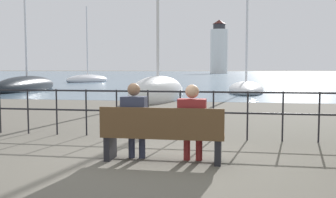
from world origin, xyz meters
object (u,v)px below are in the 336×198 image
object	(u,v)px
sailboat_1	(246,88)
harbor_lighthouse	(219,49)
seated_person_right	(192,120)
sailboat_3	(27,86)
park_bench	(162,135)
sailboat_0	(158,92)
seated_person_left	(135,118)
sailboat_2	(88,80)

from	to	relation	value
sailboat_1	harbor_lighthouse	world-z (taller)	harbor_lighthouse
seated_person_right	sailboat_3	bearing A→B (deg)	126.47
seated_person_right	sailboat_3	world-z (taller)	sailboat_3
park_bench	sailboat_0	size ratio (longest dim) A/B	0.16
seated_person_left	sailboat_2	bearing A→B (deg)	112.88
sailboat_3	seated_person_right	bearing A→B (deg)	-59.33
park_bench	seated_person_left	xyz separation A→B (m)	(-0.48, 0.08, 0.26)
park_bench	sailboat_1	xyz separation A→B (m)	(2.02, 18.83, -0.15)
harbor_lighthouse	seated_person_right	bearing A→B (deg)	-88.23
seated_person_left	sailboat_2	world-z (taller)	sailboat_2
park_bench	harbor_lighthouse	world-z (taller)	harbor_lighthouse
seated_person_right	sailboat_2	world-z (taller)	sailboat_2
sailboat_1	seated_person_left	bearing A→B (deg)	-97.19
seated_person_right	sailboat_1	distance (m)	18.82
park_bench	sailboat_0	xyz separation A→B (m)	(-2.35, 11.52, -0.00)
park_bench	sailboat_1	distance (m)	18.94
harbor_lighthouse	park_bench	bearing A→B (deg)	-88.44
sailboat_3	harbor_lighthouse	size ratio (longest dim) A/B	0.60
sailboat_2	sailboat_3	distance (m)	18.05
seated_person_left	seated_person_right	distance (m)	0.95
sailboat_3	sailboat_2	bearing A→B (deg)	92.47
seated_person_right	sailboat_2	distance (m)	39.93
park_bench	sailboat_2	xyz separation A→B (m)	(-15.85, 36.52, -0.15)
sailboat_0	seated_person_left	bearing A→B (deg)	-66.80
sailboat_1	sailboat_2	size ratio (longest dim) A/B	1.24
sailboat_2	sailboat_1	bearing A→B (deg)	-21.77
park_bench	sailboat_0	world-z (taller)	sailboat_0
sailboat_0	sailboat_3	size ratio (longest dim) A/B	1.09
seated_person_right	sailboat_1	bearing A→B (deg)	85.31
sailboat_1	harbor_lighthouse	distance (m)	114.90
seated_person_right	harbor_lighthouse	size ratio (longest dim) A/B	0.06
park_bench	sailboat_2	bearing A→B (deg)	113.47
park_bench	seated_person_right	xyz separation A→B (m)	(0.48, 0.08, 0.25)
seated_person_right	sailboat_2	size ratio (longest dim) A/B	0.14
seated_person_right	sailboat_0	xyz separation A→B (m)	(-2.83, 11.44, -0.25)
sailboat_1	sailboat_0	bearing A→B (deg)	-120.45
seated_person_left	harbor_lighthouse	bearing A→B (deg)	91.36
harbor_lighthouse	seated_person_left	bearing A→B (deg)	-88.64
sailboat_3	seated_person_left	bearing A→B (deg)	-61.28
seated_person_right	park_bench	bearing A→B (deg)	-170.87
sailboat_2	sailboat_3	size ratio (longest dim) A/B	0.79
seated_person_left	sailboat_1	size ratio (longest dim) A/B	0.11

